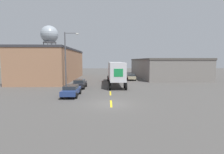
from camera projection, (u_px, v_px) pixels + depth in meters
name	position (u px, v px, depth m)	size (l,w,h in m)	color
ground_plane	(111.00, 104.00, 17.60)	(160.00, 160.00, 0.00)	#4C4947
road_centerline	(110.00, 93.00, 23.33)	(0.20, 14.14, 0.01)	yellow
warehouse_left	(53.00, 64.00, 39.78)	(10.07, 23.11, 6.92)	#9E7051
warehouse_right	(162.00, 68.00, 47.77)	(13.44, 26.97, 4.84)	slate
semi_truck	(115.00, 71.00, 31.65)	(2.97, 14.33, 4.06)	#B21919
parked_car_right_far	(131.00, 77.00, 39.17)	(1.94, 4.37, 1.37)	tan
parked_car_left_near	(71.00, 90.00, 21.33)	(1.94, 4.37, 1.37)	navy
parked_car_left_far	(80.00, 83.00, 27.62)	(1.94, 4.37, 1.37)	black
water_tower	(49.00, 35.00, 59.07)	(5.86, 5.86, 16.10)	#47474C
street_lamp	(67.00, 56.00, 28.36)	(2.36, 0.32, 8.91)	#4C4C51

